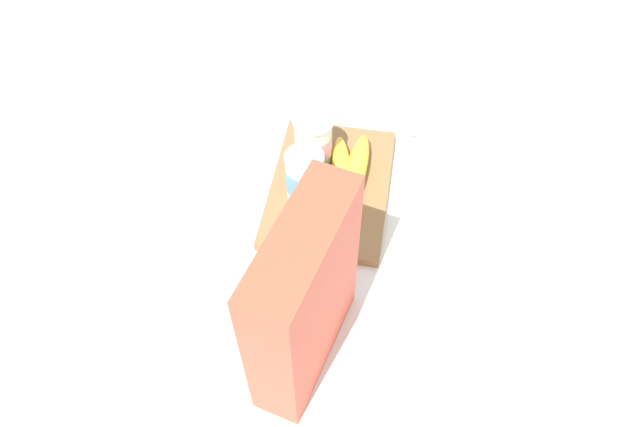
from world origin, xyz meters
The scene contains 7 objects.
ground_plane centered at (0.00, 0.00, 0.00)m, with size 2.40×2.40×0.00m, color white.
cutting_board centered at (0.00, 0.00, 0.01)m, with size 0.29×0.20×0.02m, color olive.
cereal_box centered at (-0.30, -0.01, 0.14)m, with size 0.21×0.07×0.28m, color #D85138.
yogurt_cup_front centered at (-0.03, 0.04, 0.07)m, with size 0.06×0.06×0.10m.
yogurt_cup_back centered at (0.05, 0.04, 0.06)m, with size 0.07×0.07×0.09m.
banana_bunch centered at (0.01, -0.03, 0.04)m, with size 0.19×0.08×0.04m.
spoon centered at (0.18, -0.11, 0.01)m, with size 0.10×0.11×0.01m.
Camera 1 is at (-0.65, -0.09, 0.78)m, focal length 32.84 mm.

